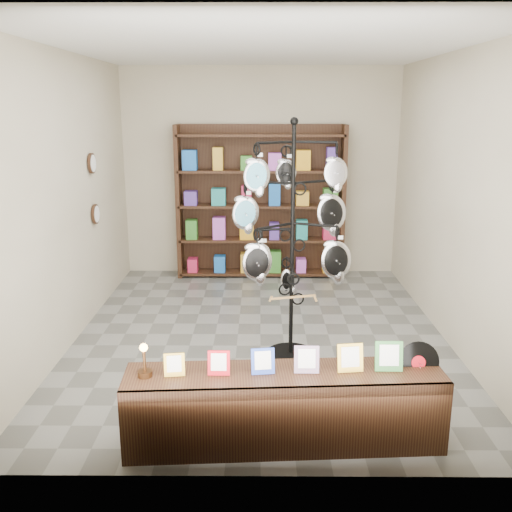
# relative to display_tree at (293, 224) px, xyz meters

# --- Properties ---
(ground) EXTENTS (5.00, 5.00, 0.00)m
(ground) POSITION_rel_display_tree_xyz_m (-0.30, 0.54, -1.36)
(ground) COLOR slate
(ground) RESTS_ON ground
(room_envelope) EXTENTS (5.00, 5.00, 5.00)m
(room_envelope) POSITION_rel_display_tree_xyz_m (-0.30, 0.54, 0.49)
(room_envelope) COLOR beige
(room_envelope) RESTS_ON ground
(display_tree) EXTENTS (1.20, 1.13, 2.35)m
(display_tree) POSITION_rel_display_tree_xyz_m (0.00, 0.00, 0.00)
(display_tree) COLOR black
(display_tree) RESTS_ON ground
(front_shelf) EXTENTS (2.35, 0.62, 0.82)m
(front_shelf) POSITION_rel_display_tree_xyz_m (-0.13, -1.55, -1.07)
(front_shelf) COLOR black
(front_shelf) RESTS_ON ground
(back_shelving) EXTENTS (2.42, 0.36, 2.20)m
(back_shelving) POSITION_rel_display_tree_xyz_m (-0.30, 2.83, -0.33)
(back_shelving) COLOR black
(back_shelving) RESTS_ON ground
(wall_clocks) EXTENTS (0.03, 0.24, 0.84)m
(wall_clocks) POSITION_rel_display_tree_xyz_m (-2.27, 1.34, 0.14)
(wall_clocks) COLOR black
(wall_clocks) RESTS_ON ground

